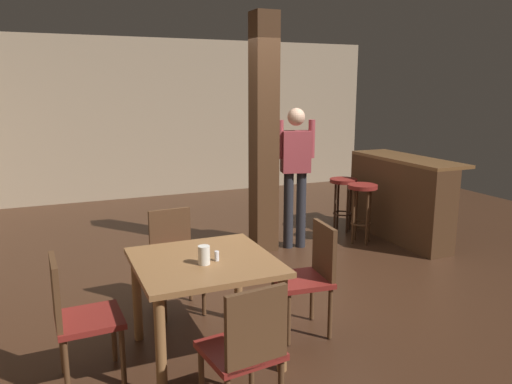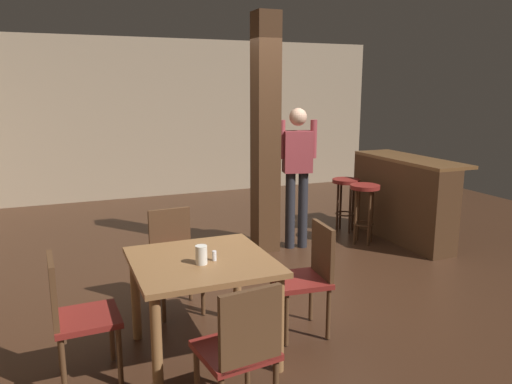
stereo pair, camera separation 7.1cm
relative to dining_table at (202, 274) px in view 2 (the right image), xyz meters
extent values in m
plane|color=#382114|center=(1.09, 1.20, -0.63)|extent=(10.80, 10.80, 0.00)
cube|color=gray|center=(1.09, 5.70, 0.77)|extent=(8.00, 0.10, 2.80)
cube|color=#422816|center=(1.39, 2.09, 0.77)|extent=(0.28, 0.28, 2.80)
cube|color=brown|center=(0.00, 0.00, 0.10)|extent=(0.99, 0.99, 0.04)
cylinder|color=brown|center=(0.42, 0.42, -0.28)|extent=(0.07, 0.07, 0.71)
cylinder|color=brown|center=(-0.42, 0.42, -0.28)|extent=(0.07, 0.07, 0.71)
cylinder|color=brown|center=(0.42, -0.42, -0.28)|extent=(0.07, 0.07, 0.71)
cylinder|color=brown|center=(-0.42, -0.42, -0.28)|extent=(0.07, 0.07, 0.71)
cube|color=maroon|center=(0.81, 0.02, -0.18)|extent=(0.46, 0.46, 0.04)
cube|color=#4C301C|center=(1.00, 0.00, 0.05)|extent=(0.07, 0.38, 0.45)
cylinder|color=#4C301C|center=(0.62, -0.14, -0.40)|extent=(0.04, 0.04, 0.43)
cylinder|color=#4C301C|center=(0.65, 0.21, -0.40)|extent=(0.04, 0.04, 0.43)
cylinder|color=#4C301C|center=(0.97, -0.17, -0.40)|extent=(0.04, 0.04, 0.43)
cylinder|color=#4C301C|center=(1.00, 0.18, -0.40)|extent=(0.04, 0.04, 0.43)
cube|color=maroon|center=(-0.03, -0.79, -0.18)|extent=(0.47, 0.47, 0.04)
cube|color=#4C301C|center=(-0.01, -0.99, 0.05)|extent=(0.38, 0.08, 0.45)
cylinder|color=#4C301C|center=(-0.23, -0.64, -0.40)|extent=(0.04, 0.04, 0.43)
cylinder|color=#4C301C|center=(0.12, -0.60, -0.40)|extent=(0.04, 0.04, 0.43)
cube|color=maroon|center=(-0.01, 0.78, -0.18)|extent=(0.44, 0.44, 0.04)
cube|color=#4C301C|center=(-0.02, 0.98, 0.05)|extent=(0.38, 0.06, 0.45)
cylinder|color=#4C301C|center=(0.18, 0.62, -0.40)|extent=(0.04, 0.04, 0.43)
cylinder|color=#4C301C|center=(-0.17, 0.60, -0.40)|extent=(0.04, 0.04, 0.43)
cylinder|color=#4C301C|center=(0.16, 0.97, -0.40)|extent=(0.04, 0.04, 0.43)
cylinder|color=#4C301C|center=(-0.19, 0.95, -0.40)|extent=(0.04, 0.04, 0.43)
cube|color=maroon|center=(-0.81, -0.03, -0.18)|extent=(0.44, 0.44, 0.04)
cube|color=#4C301C|center=(-1.00, -0.04, 0.05)|extent=(0.05, 0.38, 0.45)
cylinder|color=#4C301C|center=(-0.64, 0.15, -0.40)|extent=(0.04, 0.04, 0.43)
cylinder|color=#4C301C|center=(-0.63, -0.20, -0.40)|extent=(0.04, 0.04, 0.43)
cylinder|color=#4C301C|center=(-0.99, 0.14, -0.40)|extent=(0.04, 0.04, 0.43)
cylinder|color=#4C301C|center=(-0.98, -0.21, -0.40)|extent=(0.04, 0.04, 0.43)
cylinder|color=silver|center=(-0.03, -0.10, 0.18)|extent=(0.08, 0.08, 0.13)
cylinder|color=silver|center=(0.08, -0.06, 0.15)|extent=(0.03, 0.03, 0.07)
cube|color=maroon|center=(1.78, 2.02, 0.57)|extent=(0.38, 0.27, 0.50)
sphere|color=tan|center=(1.78, 2.02, 0.99)|extent=(0.25, 0.25, 0.21)
cylinder|color=#232328|center=(1.86, 2.00, -0.15)|extent=(0.14, 0.14, 0.95)
cylinder|color=#232328|center=(1.71, 2.03, -0.15)|extent=(0.14, 0.14, 0.95)
cylinder|color=maroon|center=(1.97, 1.97, 0.72)|extent=(0.10, 0.10, 0.46)
cylinder|color=maroon|center=(1.60, 2.06, 0.72)|extent=(0.10, 0.10, 0.46)
cube|color=brown|center=(3.29, 1.80, 0.43)|extent=(0.56, 1.69, 0.04)
cube|color=#422816|center=(3.19, 1.80, -0.11)|extent=(0.36, 1.69, 1.03)
cylinder|color=maroon|center=(2.65, 1.84, 0.11)|extent=(0.37, 0.37, 0.05)
torus|color=#422816|center=(2.65, 1.84, -0.37)|extent=(0.26, 0.26, 0.02)
cylinder|color=#422816|center=(2.65, 1.96, -0.27)|extent=(0.03, 0.03, 0.71)
cylinder|color=#422816|center=(2.65, 1.72, -0.27)|extent=(0.03, 0.03, 0.71)
cylinder|color=#422816|center=(2.77, 1.84, -0.27)|extent=(0.03, 0.03, 0.71)
cylinder|color=#422816|center=(2.53, 1.84, -0.27)|extent=(0.03, 0.03, 0.71)
cylinder|color=maroon|center=(2.73, 2.40, 0.08)|extent=(0.38, 0.38, 0.05)
torus|color=#382114|center=(2.73, 2.40, -0.38)|extent=(0.26, 0.26, 0.02)
cylinder|color=#382114|center=(2.73, 2.52, -0.29)|extent=(0.03, 0.03, 0.68)
cylinder|color=#382114|center=(2.73, 2.28, -0.29)|extent=(0.03, 0.03, 0.68)
cylinder|color=#382114|center=(2.85, 2.40, -0.29)|extent=(0.03, 0.03, 0.68)
cylinder|color=#382114|center=(2.61, 2.40, -0.29)|extent=(0.03, 0.03, 0.68)
camera|label=1|loc=(-0.99, -3.29, 1.34)|focal=35.00mm
camera|label=2|loc=(-0.93, -3.32, 1.34)|focal=35.00mm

